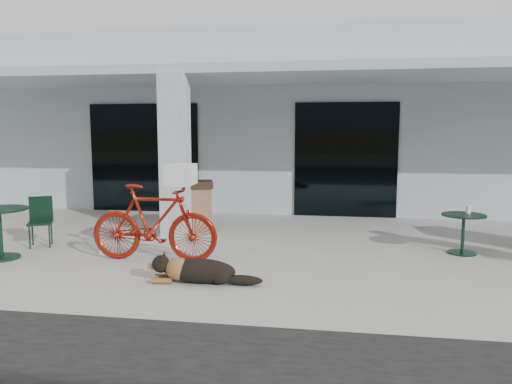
% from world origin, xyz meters
% --- Properties ---
extents(ground, '(80.00, 80.00, 0.00)m').
position_xyz_m(ground, '(0.00, 0.00, 0.00)').
color(ground, '#B6B2AB').
rests_on(ground, ground).
extents(building, '(22.00, 7.00, 4.50)m').
position_xyz_m(building, '(0.00, 8.50, 2.25)').
color(building, silver).
rests_on(building, ground).
extents(storefront_glass_left, '(2.80, 0.06, 2.70)m').
position_xyz_m(storefront_glass_left, '(-3.20, 4.98, 1.35)').
color(storefront_glass_left, black).
rests_on(storefront_glass_left, ground).
extents(storefront_glass_right, '(2.40, 0.06, 2.70)m').
position_xyz_m(storefront_glass_right, '(1.80, 4.98, 1.35)').
color(storefront_glass_right, black).
rests_on(storefront_glass_right, ground).
extents(column, '(0.50, 0.50, 3.12)m').
position_xyz_m(column, '(-1.50, 2.30, 1.56)').
color(column, silver).
rests_on(column, ground).
extents(overhang, '(22.00, 2.80, 0.18)m').
position_xyz_m(overhang, '(0.00, 3.60, 3.21)').
color(overhang, silver).
rests_on(overhang, column).
extents(bicycle, '(2.05, 0.63, 1.22)m').
position_xyz_m(bicycle, '(-1.24, 0.40, 0.61)').
color(bicycle, maroon).
rests_on(bicycle, ground).
extents(laundry_basket, '(0.41, 0.55, 0.32)m').
position_xyz_m(laundry_basket, '(-0.79, 0.41, 1.38)').
color(laundry_basket, white).
rests_on(laundry_basket, bicycle).
extents(dog, '(1.19, 0.49, 0.39)m').
position_xyz_m(dog, '(-0.22, -0.62, 0.19)').
color(dog, black).
rests_on(dog, ground).
extents(cup_near_dog, '(0.08, 0.08, 0.10)m').
position_xyz_m(cup_near_dog, '(-2.28, 0.66, 0.05)').
color(cup_near_dog, white).
rests_on(cup_near_dog, ground).
extents(cafe_table_near, '(0.90, 0.90, 0.82)m').
position_xyz_m(cafe_table_near, '(-3.73, 0.13, 0.41)').
color(cafe_table_near, '#113120').
rests_on(cafe_table_near, ground).
extents(cafe_chair_near, '(0.54, 0.56, 0.88)m').
position_xyz_m(cafe_chair_near, '(-3.58, 1.00, 0.44)').
color(cafe_chair_near, '#113120').
rests_on(cafe_chair_near, ground).
extents(cafe_table_far, '(0.93, 0.93, 0.67)m').
position_xyz_m(cafe_table_far, '(3.70, 1.64, 0.33)').
color(cafe_table_far, '#113120').
rests_on(cafe_table_far, ground).
extents(cup_on_table, '(0.11, 0.11, 0.12)m').
position_xyz_m(cup_on_table, '(3.80, 1.79, 0.73)').
color(cup_on_table, white).
rests_on(cup_on_table, cafe_table_far).
extents(trash_receptacle, '(0.76, 0.76, 1.03)m').
position_xyz_m(trash_receptacle, '(-1.20, 2.80, 0.51)').
color(trash_receptacle, brown).
rests_on(trash_receptacle, ground).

